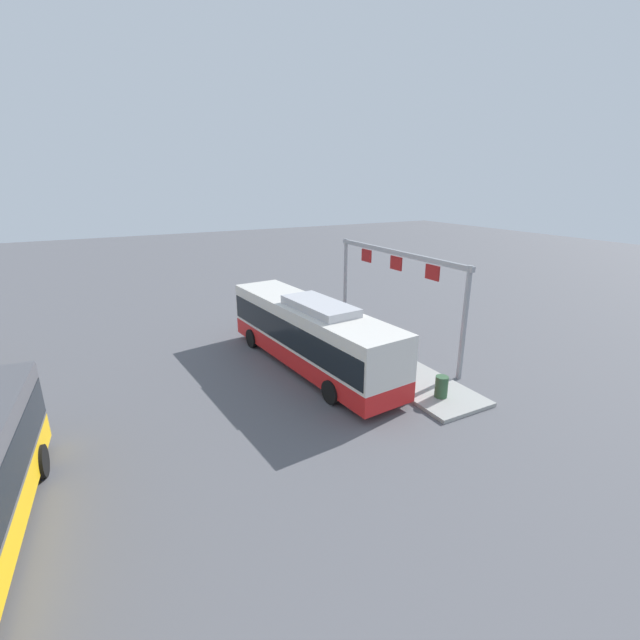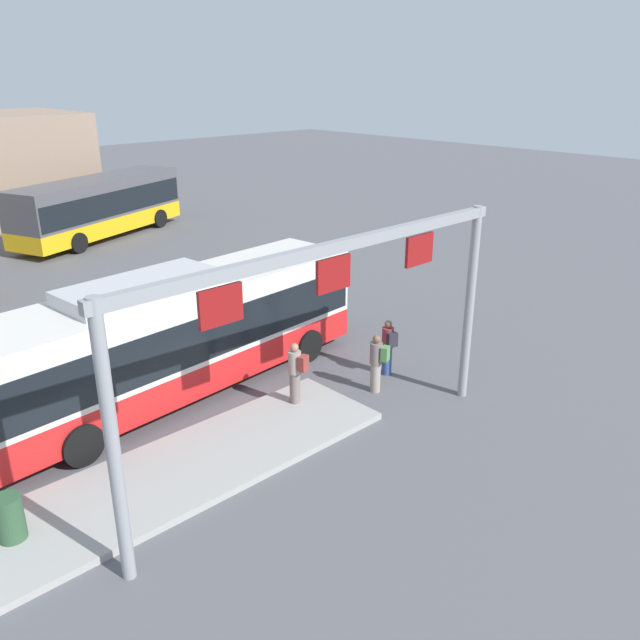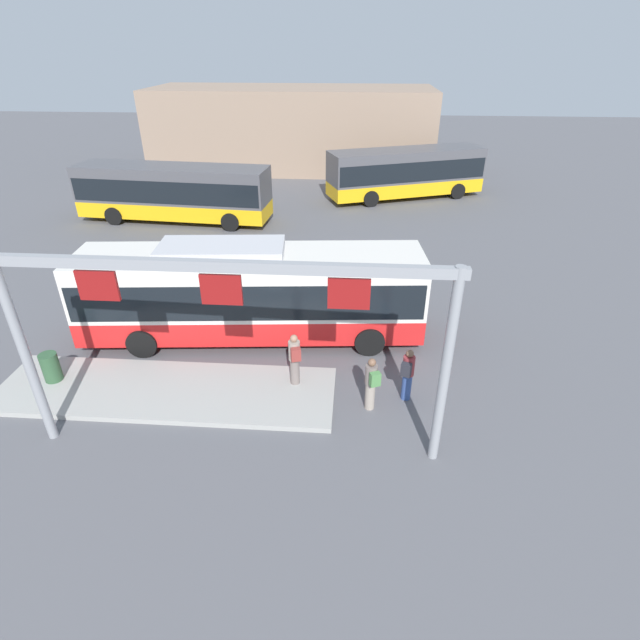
{
  "view_description": "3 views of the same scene",
  "coord_description": "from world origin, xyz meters",
  "px_view_note": "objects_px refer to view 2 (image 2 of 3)",
  "views": [
    {
      "loc": [
        -17.2,
        8.73,
        8.6
      ],
      "look_at": [
        1.92,
        -1.6,
        1.59
      ],
      "focal_mm": 24.31,
      "sensor_mm": 36.0,
      "label": 1
    },
    {
      "loc": [
        -8.13,
        -14.28,
        8.32
      ],
      "look_at": [
        3.78,
        -1.65,
        1.61
      ],
      "focal_mm": 36.48,
      "sensor_mm": 36.0,
      "label": 2
    },
    {
      "loc": [
        3.4,
        -14.71,
        9.15
      ],
      "look_at": [
        2.41,
        -1.19,
        1.43
      ],
      "focal_mm": 27.67,
      "sensor_mm": 36.0,
      "label": 3
    }
  ],
  "objects_px": {
    "bus_main": "(174,332)",
    "person_waiting_mid": "(296,372)",
    "trash_bin": "(9,518)",
    "person_boarding": "(388,346)",
    "person_waiting_near": "(377,362)",
    "bus_background_right": "(99,204)"
  },
  "relations": [
    {
      "from": "person_boarding",
      "to": "person_waiting_mid",
      "type": "distance_m",
      "value": 3.28
    },
    {
      "from": "person_boarding",
      "to": "person_waiting_near",
      "type": "xyz_separation_m",
      "value": [
        -1.04,
        -0.51,
        0.0
      ]
    },
    {
      "from": "person_boarding",
      "to": "person_waiting_mid",
      "type": "xyz_separation_m",
      "value": [
        -3.26,
        0.3,
        0.16
      ]
    },
    {
      "from": "bus_main",
      "to": "person_waiting_mid",
      "type": "distance_m",
      "value": 3.45
    },
    {
      "from": "person_boarding",
      "to": "trash_bin",
      "type": "relative_size",
      "value": 1.86
    },
    {
      "from": "bus_main",
      "to": "person_boarding",
      "type": "height_order",
      "value": "bus_main"
    },
    {
      "from": "person_waiting_near",
      "to": "trash_bin",
      "type": "relative_size",
      "value": 1.86
    },
    {
      "from": "bus_main",
      "to": "person_waiting_near",
      "type": "bearing_deg",
      "value": -47.28
    },
    {
      "from": "person_boarding",
      "to": "trash_bin",
      "type": "bearing_deg",
      "value": 111.13
    },
    {
      "from": "bus_main",
      "to": "trash_bin",
      "type": "height_order",
      "value": "bus_main"
    },
    {
      "from": "bus_background_right",
      "to": "person_waiting_mid",
      "type": "height_order",
      "value": "bus_background_right"
    },
    {
      "from": "bus_main",
      "to": "person_boarding",
      "type": "distance_m",
      "value": 6.03
    },
    {
      "from": "bus_main",
      "to": "person_waiting_mid",
      "type": "bearing_deg",
      "value": -62.75
    },
    {
      "from": "bus_background_right",
      "to": "person_boarding",
      "type": "height_order",
      "value": "bus_background_right"
    },
    {
      "from": "person_waiting_mid",
      "to": "person_boarding",
      "type": "bearing_deg",
      "value": -112.36
    },
    {
      "from": "bus_background_right",
      "to": "person_boarding",
      "type": "relative_size",
      "value": 6.2
    },
    {
      "from": "person_boarding",
      "to": "trash_bin",
      "type": "height_order",
      "value": "person_boarding"
    },
    {
      "from": "bus_main",
      "to": "person_boarding",
      "type": "xyz_separation_m",
      "value": [
        5.06,
        -3.14,
        -0.92
      ]
    },
    {
      "from": "bus_main",
      "to": "person_waiting_mid",
      "type": "relative_size",
      "value": 6.99
    },
    {
      "from": "person_waiting_mid",
      "to": "person_waiting_near",
      "type": "bearing_deg",
      "value": -127.08
    },
    {
      "from": "person_waiting_near",
      "to": "bus_main",
      "type": "bearing_deg",
      "value": 25.91
    },
    {
      "from": "trash_bin",
      "to": "person_boarding",
      "type": "bearing_deg",
      "value": 0.25
    }
  ]
}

